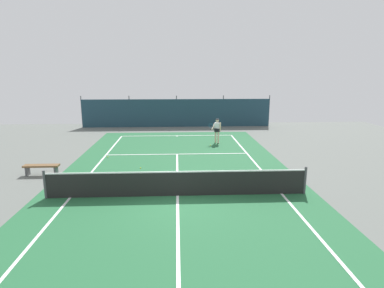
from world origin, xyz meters
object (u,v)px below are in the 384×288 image
Objects in this scene: tennis_net at (177,183)px; tennis_ball_midcourt at (108,157)px; tennis_ball_near_player at (141,168)px; parked_car at (157,113)px; tennis_ball_by_sideline at (210,145)px; courtside_bench at (42,167)px; tennis_player at (217,129)px.

tennis_net is 7.08m from tennis_ball_midcourt.
tennis_ball_near_player is (-1.82, 3.66, -0.48)m from tennis_net.
parked_car is (-1.83, 18.69, 0.33)m from tennis_net.
tennis_ball_by_sideline is 10.17m from courtside_bench.
tennis_ball_midcourt is 3.87m from courtside_bench.
tennis_player is 1.33m from tennis_ball_by_sideline.
tennis_ball_near_player is at bearing -88.97° from parked_car.
tennis_ball_near_player is 0.02× the size of parked_car.
tennis_player is 1.03× the size of courtside_bench.
tennis_ball_near_player and tennis_ball_by_sideline have the same top height.
courtside_bench is (-2.40, -3.01, 0.34)m from tennis_ball_midcourt.
tennis_net is at bearing -24.51° from courtside_bench.
courtside_bench is (-4.48, -15.82, -0.46)m from parked_car.
tennis_ball_midcourt is at bearing -156.85° from tennis_ball_by_sideline.
parked_car is (-4.00, 10.21, 0.81)m from tennis_ball_by_sideline.
parked_car reaches higher than tennis_ball_near_player.
tennis_ball_midcourt is at bearing 123.55° from tennis_net.
parked_car is (-4.51, 9.41, -0.12)m from tennis_player.
tennis_ball_midcourt is 0.04× the size of courtside_bench.
tennis_net reaches higher than tennis_ball_by_sideline.
courtside_bench is at bearing 155.49° from tennis_net.
tennis_player is at bearing 57.09° from tennis_ball_by_sideline.
tennis_player is at bearing 73.89° from tennis_net.
parked_car is at bearing -36.24° from tennis_player.
tennis_player reaches higher than tennis_net.
courtside_bench is at bearing 63.61° from tennis_player.
tennis_ball_midcourt is 6.60m from tennis_ball_by_sideline.
tennis_ball_midcourt is (-2.08, 2.23, 0.00)m from tennis_ball_near_player.
tennis_net is 18.79m from parked_car.
tennis_player is 7.26m from tennis_ball_near_player.
parked_car is at bearing 95.60° from tennis_net.
tennis_ball_by_sideline is 10.99m from parked_car.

